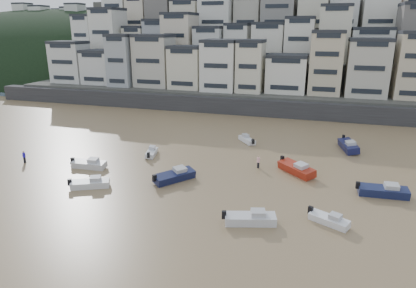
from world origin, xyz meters
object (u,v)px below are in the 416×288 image
(boat_f, at_px, (151,152))
(boat_k, at_px, (89,163))
(boat_h, at_px, (247,139))
(boat_c, at_px, (174,175))
(boat_j, at_px, (90,182))
(boat_i, at_px, (349,145))
(boat_e, at_px, (296,167))
(person_blue, at_px, (24,157))
(boat_b, at_px, (329,219))
(boat_a, at_px, (250,217))
(person_pink, at_px, (258,162))
(boat_d, at_px, (383,189))

(boat_f, relative_size, boat_k, 0.82)
(boat_h, relative_size, boat_k, 0.86)
(boat_c, bearing_deg, boat_k, 123.45)
(boat_j, bearing_deg, boat_c, 2.60)
(boat_i, distance_m, boat_k, 38.72)
(boat_e, distance_m, person_blue, 37.59)
(boat_b, height_order, boat_k, boat_k)
(boat_i, bearing_deg, boat_a, -33.80)
(boat_h, height_order, boat_j, boat_j)
(boat_h, relative_size, boat_j, 0.90)
(boat_e, bearing_deg, boat_k, -122.81)
(boat_h, bearing_deg, person_pink, 160.83)
(person_pink, bearing_deg, boat_e, -5.07)
(boat_a, height_order, boat_i, boat_i)
(boat_i, bearing_deg, boat_e, -42.63)
(person_blue, bearing_deg, boat_h, 33.53)
(boat_e, bearing_deg, person_pink, -140.90)
(boat_b, xyz_separation_m, person_blue, (-40.93, 5.32, 0.29))
(boat_a, relative_size, boat_d, 0.93)
(boat_c, height_order, person_pink, person_pink)
(person_blue, bearing_deg, person_pink, 13.37)
(boat_j, bearing_deg, boat_i, 12.41)
(boat_j, height_order, person_pink, person_pink)
(boat_d, xyz_separation_m, person_pink, (-14.98, 4.52, 0.07))
(boat_e, distance_m, boat_i, 14.07)
(boat_f, xyz_separation_m, person_blue, (-15.77, -8.05, 0.30))
(boat_f, xyz_separation_m, boat_h, (12.34, 10.58, 0.03))
(boat_b, xyz_separation_m, boat_c, (-18.32, 5.50, 0.22))
(boat_a, height_order, boat_f, boat_a)
(person_blue, bearing_deg, boat_f, 27.05)
(boat_d, xyz_separation_m, boat_j, (-33.04, -7.70, -0.13))
(boat_a, bearing_deg, boat_c, 129.18)
(boat_d, distance_m, boat_h, 24.34)
(boat_i, distance_m, person_pink, 16.86)
(boat_e, height_order, boat_j, boat_e)
(boat_e, xyz_separation_m, boat_f, (-21.14, 0.94, -0.25))
(boat_i, distance_m, person_blue, 47.99)
(person_blue, bearing_deg, boat_i, 23.73)
(boat_b, bearing_deg, boat_j, -154.64)
(boat_j, xyz_separation_m, boat_k, (-3.89, 5.52, 0.04))
(person_blue, bearing_deg, boat_c, 0.45)
(boat_a, bearing_deg, boat_d, 22.55)
(boat_a, distance_m, boat_c, 13.39)
(boat_c, distance_m, boat_j, 10.07)
(boat_j, relative_size, person_blue, 2.80)
(boat_i, bearing_deg, boat_h, -100.24)
(boat_d, xyz_separation_m, boat_h, (-18.70, 15.58, -0.19))
(boat_b, distance_m, boat_j, 27.17)
(boat_e, relative_size, boat_k, 1.18)
(boat_b, relative_size, boat_d, 0.73)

